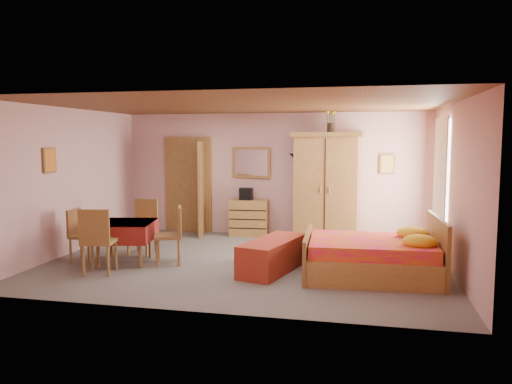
% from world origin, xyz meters
% --- Properties ---
extents(floor, '(6.50, 6.50, 0.00)m').
position_xyz_m(floor, '(0.00, 0.00, 0.00)').
color(floor, '#69645D').
rests_on(floor, ground).
extents(ceiling, '(6.50, 6.50, 0.00)m').
position_xyz_m(ceiling, '(0.00, 0.00, 2.60)').
color(ceiling, brown).
rests_on(ceiling, wall_back).
extents(wall_back, '(6.50, 0.10, 2.60)m').
position_xyz_m(wall_back, '(0.00, 2.50, 1.30)').
color(wall_back, '#D29A98').
rests_on(wall_back, floor).
extents(wall_front, '(6.50, 0.10, 2.60)m').
position_xyz_m(wall_front, '(0.00, -2.50, 1.30)').
color(wall_front, '#D29A98').
rests_on(wall_front, floor).
extents(wall_left, '(0.10, 5.00, 2.60)m').
position_xyz_m(wall_left, '(-3.25, 0.00, 1.30)').
color(wall_left, '#D29A98').
rests_on(wall_left, floor).
extents(wall_right, '(0.10, 5.00, 2.60)m').
position_xyz_m(wall_right, '(3.25, 0.00, 1.30)').
color(wall_right, '#D29A98').
rests_on(wall_right, floor).
extents(doorway, '(1.06, 0.12, 2.15)m').
position_xyz_m(doorway, '(-1.90, 2.47, 1.02)').
color(doorway, '#9E6B35').
rests_on(doorway, floor).
extents(window, '(0.08, 1.40, 1.95)m').
position_xyz_m(window, '(3.21, 1.20, 1.45)').
color(window, white).
rests_on(window, wall_right).
extents(picture_left, '(0.04, 0.32, 0.42)m').
position_xyz_m(picture_left, '(-3.22, -0.60, 1.70)').
color(picture_left, orange).
rests_on(picture_left, wall_left).
extents(picture_back, '(0.30, 0.04, 0.40)m').
position_xyz_m(picture_back, '(2.35, 2.47, 1.55)').
color(picture_back, '#D8BF59').
rests_on(picture_back, wall_back).
extents(chest_of_drawers, '(0.83, 0.45, 0.77)m').
position_xyz_m(chest_of_drawers, '(-0.48, 2.27, 0.38)').
color(chest_of_drawers, '#B07B3B').
rests_on(chest_of_drawers, floor).
extents(wall_mirror, '(0.84, 0.09, 0.66)m').
position_xyz_m(wall_mirror, '(-0.48, 2.48, 1.55)').
color(wall_mirror, white).
rests_on(wall_mirror, wall_back).
extents(stereo, '(0.28, 0.21, 0.25)m').
position_xyz_m(stereo, '(-0.54, 2.25, 0.90)').
color(stereo, black).
rests_on(stereo, chest_of_drawers).
extents(floor_lamp, '(0.29, 0.29, 1.75)m').
position_xyz_m(floor_lamp, '(0.48, 2.30, 0.88)').
color(floor_lamp, black).
rests_on(floor_lamp, floor).
extents(wardrobe, '(1.43, 0.79, 2.18)m').
position_xyz_m(wardrobe, '(1.16, 2.17, 1.09)').
color(wardrobe, '#A87038').
rests_on(wardrobe, floor).
extents(sunflower_vase, '(0.22, 0.22, 0.53)m').
position_xyz_m(sunflower_vase, '(1.22, 2.22, 2.45)').
color(sunflower_vase, yellow).
rests_on(sunflower_vase, wardrobe).
extents(bed, '(2.06, 1.66, 0.92)m').
position_xyz_m(bed, '(2.02, -0.46, 0.46)').
color(bed, '#E71650').
rests_on(bed, floor).
extents(bench, '(0.92, 1.58, 0.50)m').
position_xyz_m(bench, '(0.54, -0.47, 0.25)').
color(bench, maroon).
rests_on(bench, floor).
extents(dining_table, '(1.09, 1.09, 0.69)m').
position_xyz_m(dining_table, '(-1.96, -0.47, 0.34)').
color(dining_table, maroon).
rests_on(dining_table, floor).
extents(chair_south, '(0.54, 0.54, 1.02)m').
position_xyz_m(chair_south, '(-2.02, -1.17, 0.51)').
color(chair_south, olive).
rests_on(chair_south, floor).
extents(chair_north, '(0.46, 0.46, 0.97)m').
position_xyz_m(chair_north, '(-1.97, 0.20, 0.48)').
color(chair_north, '#A97B39').
rests_on(chair_north, floor).
extents(chair_west, '(0.41, 0.41, 0.88)m').
position_xyz_m(chair_west, '(-2.66, -0.54, 0.44)').
color(chair_west, olive).
rests_on(chair_west, floor).
extents(chair_east, '(0.55, 0.55, 0.95)m').
position_xyz_m(chair_east, '(-1.23, -0.40, 0.47)').
color(chair_east, brown).
rests_on(chair_east, floor).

